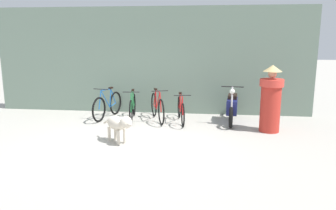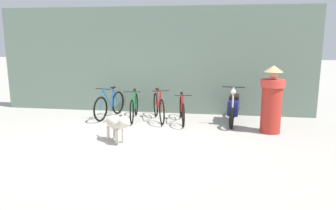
{
  "view_description": "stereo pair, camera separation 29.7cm",
  "coord_description": "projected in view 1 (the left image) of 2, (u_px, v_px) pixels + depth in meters",
  "views": [
    {
      "loc": [
        1.74,
        -6.9,
        2.31
      ],
      "look_at": [
        0.79,
        1.12,
        0.65
      ],
      "focal_mm": 35.0,
      "sensor_mm": 36.0,
      "label": 1
    },
    {
      "loc": [
        2.03,
        -6.86,
        2.31
      ],
      "look_at": [
        0.79,
        1.12,
        0.65
      ],
      "focal_mm": 35.0,
      "sensor_mm": 36.0,
      "label": 2
    }
  ],
  "objects": [
    {
      "name": "bicycle_1",
      "position": [
        133.0,
        107.0,
        9.34
      ],
      "size": [
        0.46,
        1.72,
        0.88
      ],
      "rotation": [
        0.0,
        0.0,
        -1.43
      ],
      "color": "black",
      "rests_on": "ground"
    },
    {
      "name": "motorcycle",
      "position": [
        232.0,
        107.0,
        9.11
      ],
      "size": [
        0.58,
        1.92,
        1.06
      ],
      "rotation": [
        0.0,
        0.0,
        -1.68
      ],
      "color": "black",
      "rests_on": "ground"
    },
    {
      "name": "shop_wall_back",
      "position": [
        150.0,
        61.0,
        10.09
      ],
      "size": [
        9.79,
        0.2,
        3.24
      ],
      "color": "slate",
      "rests_on": "ground"
    },
    {
      "name": "bicycle_0",
      "position": [
        108.0,
        105.0,
        9.56
      ],
      "size": [
        0.5,
        1.67,
        0.92
      ],
      "rotation": [
        0.0,
        0.0,
        -1.78
      ],
      "color": "black",
      "rests_on": "ground"
    },
    {
      "name": "person_in_robes",
      "position": [
        271.0,
        99.0,
        8.08
      ],
      "size": [
        0.63,
        0.63,
        1.67
      ],
      "rotation": [
        0.0,
        0.0,
        3.24
      ],
      "color": "#B72D23",
      "rests_on": "ground"
    },
    {
      "name": "bicycle_3",
      "position": [
        181.0,
        110.0,
        9.09
      ],
      "size": [
        0.46,
        1.66,
        0.83
      ],
      "rotation": [
        0.0,
        0.0,
        -1.39
      ],
      "color": "black",
      "rests_on": "ground"
    },
    {
      "name": "ground_plane",
      "position": [
        128.0,
        142.0,
        7.38
      ],
      "size": [
        60.0,
        60.0,
        0.0
      ],
      "primitive_type": "plane",
      "color": "#ADA89E"
    },
    {
      "name": "bicycle_2",
      "position": [
        157.0,
        107.0,
        9.28
      ],
      "size": [
        0.66,
        1.65,
        0.92
      ],
      "rotation": [
        0.0,
        0.0,
        -1.22
      ],
      "color": "black",
      "rests_on": "ground"
    },
    {
      "name": "stray_dog",
      "position": [
        119.0,
        124.0,
        7.24
      ],
      "size": [
        0.88,
        0.79,
        0.67
      ],
      "rotation": [
        0.0,
        0.0,
        5.57
      ],
      "color": "beige",
      "rests_on": "ground"
    }
  ]
}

